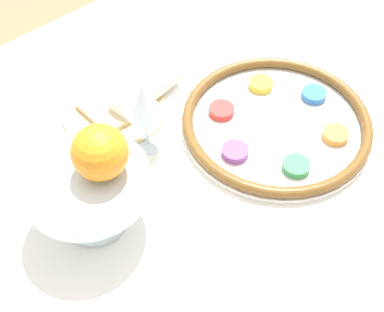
{
  "coord_description": "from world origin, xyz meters",
  "views": [
    {
      "loc": [
        0.45,
        0.49,
        1.46
      ],
      "look_at": [
        0.05,
        0.06,
        0.77
      ],
      "focal_mm": 50.0,
      "sensor_mm": 36.0,
      "label": 1
    }
  ],
  "objects_px": {
    "orange_fruit": "(100,152)",
    "napkin_roll": "(148,90)",
    "bread_plate": "(114,110)",
    "seder_plate": "(276,122)",
    "wine_glass": "(144,102)",
    "fruit_stand": "(88,186)"
  },
  "relations": [
    {
      "from": "bread_plate",
      "to": "seder_plate",
      "type": "bearing_deg",
      "value": 129.88
    },
    {
      "from": "seder_plate",
      "to": "bread_plate",
      "type": "height_order",
      "value": "seder_plate"
    },
    {
      "from": "wine_glass",
      "to": "fruit_stand",
      "type": "height_order",
      "value": "wine_glass"
    },
    {
      "from": "wine_glass",
      "to": "bread_plate",
      "type": "bearing_deg",
      "value": -91.66
    },
    {
      "from": "orange_fruit",
      "to": "napkin_roll",
      "type": "height_order",
      "value": "orange_fruit"
    },
    {
      "from": "seder_plate",
      "to": "orange_fruit",
      "type": "height_order",
      "value": "orange_fruit"
    },
    {
      "from": "orange_fruit",
      "to": "bread_plate",
      "type": "relative_size",
      "value": 0.42
    },
    {
      "from": "fruit_stand",
      "to": "wine_glass",
      "type": "bearing_deg",
      "value": -156.66
    },
    {
      "from": "bread_plate",
      "to": "napkin_roll",
      "type": "xyz_separation_m",
      "value": [
        -0.07,
        0.02,
        0.02
      ]
    },
    {
      "from": "wine_glass",
      "to": "bread_plate",
      "type": "height_order",
      "value": "wine_glass"
    },
    {
      "from": "napkin_roll",
      "to": "bread_plate",
      "type": "bearing_deg",
      "value": -13.81
    },
    {
      "from": "fruit_stand",
      "to": "bread_plate",
      "type": "xyz_separation_m",
      "value": [
        -0.17,
        -0.18,
        -0.09
      ]
    },
    {
      "from": "fruit_stand",
      "to": "bread_plate",
      "type": "distance_m",
      "value": 0.26
    },
    {
      "from": "fruit_stand",
      "to": "seder_plate",
      "type": "bearing_deg",
      "value": 170.9
    },
    {
      "from": "wine_glass",
      "to": "fruit_stand",
      "type": "relative_size",
      "value": 0.75
    },
    {
      "from": "wine_glass",
      "to": "napkin_roll",
      "type": "height_order",
      "value": "wine_glass"
    },
    {
      "from": "orange_fruit",
      "to": "napkin_roll",
      "type": "relative_size",
      "value": 0.52
    },
    {
      "from": "wine_glass",
      "to": "napkin_roll",
      "type": "relative_size",
      "value": 0.89
    },
    {
      "from": "seder_plate",
      "to": "napkin_roll",
      "type": "bearing_deg",
      "value": -59.88
    },
    {
      "from": "fruit_stand",
      "to": "bread_plate",
      "type": "height_order",
      "value": "fruit_stand"
    },
    {
      "from": "orange_fruit",
      "to": "napkin_roll",
      "type": "distance_m",
      "value": 0.31
    },
    {
      "from": "seder_plate",
      "to": "bread_plate",
      "type": "relative_size",
      "value": 1.76
    }
  ]
}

